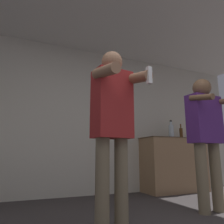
{
  "coord_description": "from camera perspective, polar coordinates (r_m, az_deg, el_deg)",
  "views": [
    {
      "loc": [
        -0.83,
        -0.88,
        0.65
      ],
      "look_at": [
        -0.11,
        0.82,
        1.02
      ],
      "focal_mm": 35.0,
      "sensor_mm": 36.0,
      "label": 1
    }
  ],
  "objects": [
    {
      "name": "bottle_tall_gin",
      "position": [
        4.25,
        15.2,
        -4.69
      ],
      "size": [
        0.09,
        0.09,
        0.33
      ],
      "color": "silver",
      "rests_on": "counter"
    },
    {
      "name": "counter",
      "position": [
        4.32,
        15.9,
        -13.02
      ],
      "size": [
        1.23,
        0.53,
        0.98
      ],
      "color": "#997551",
      "rests_on": "ground_plane"
    },
    {
      "name": "person_man_side",
      "position": [
        2.95,
        23.29,
        -4.44
      ],
      "size": [
        0.52,
        0.45,
        1.62
      ],
      "color": "#75664C",
      "rests_on": "ground_plane"
    },
    {
      "name": "bottle_dark_rum",
      "position": [
        4.4,
        17.6,
        -5.14
      ],
      "size": [
        0.06,
        0.06,
        0.29
      ],
      "color": "#563314",
      "rests_on": "counter"
    },
    {
      "name": "bottle_red_label",
      "position": [
        4.57,
        19.97,
        -4.79
      ],
      "size": [
        0.09,
        0.09,
        0.36
      ],
      "color": "#563314",
      "rests_on": "counter"
    },
    {
      "name": "wall_back",
      "position": [
        3.8,
        -10.13,
        -1.65
      ],
      "size": [
        7.0,
        0.06,
        2.55
      ],
      "color": "beige",
      "rests_on": "ground_plane"
    },
    {
      "name": "person_woman_foreground",
      "position": [
        1.86,
        0.2,
        -2.36
      ],
      "size": [
        0.44,
        0.47,
        1.57
      ],
      "color": "#75664C",
      "rests_on": "ground_plane"
    }
  ]
}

